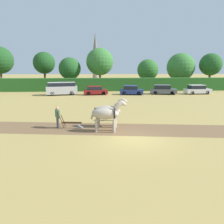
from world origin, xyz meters
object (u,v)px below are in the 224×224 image
at_px(tree_left, 44,63).
at_px(parked_car_center_left, 131,90).
at_px(church_spire, 96,55).
at_px(draft_horse_lead_right, 108,111).
at_px(parked_car_center_right, 197,90).
at_px(tree_far_left, 0,60).
at_px(tree_right, 181,67).
at_px(farmer_at_plow, 58,116).
at_px(draft_horse_lead_left, 107,114).
at_px(farmer_beside_team, 116,111).
at_px(tree_center_right, 148,70).
at_px(parked_car_left, 95,91).
at_px(tree_far_right, 211,65).
at_px(tree_center_left, 70,69).
at_px(parked_van, 62,88).
at_px(parked_car_center, 163,90).
at_px(plow, 73,124).
at_px(tree_center, 100,62).

height_order(tree_left, parked_car_center_left, tree_left).
bearing_deg(church_spire, parked_car_center_left, -81.13).
xyz_separation_m(draft_horse_lead_right, parked_car_center_right, (16.07, 19.77, -0.52)).
height_order(tree_far_left, tree_right, tree_far_left).
xyz_separation_m(tree_far_left, farmer_at_plow, (17.56, -31.73, -4.92)).
height_order(draft_horse_lead_right, parked_car_center_right, draft_horse_lead_right).
relative_size(draft_horse_lead_left, farmer_beside_team, 1.73).
bearing_deg(tree_center_right, farmer_beside_team, -107.63).
bearing_deg(parked_car_center_right, tree_far_left, 159.60).
relative_size(church_spire, parked_car_left, 3.90).
bearing_deg(tree_far_right, parked_car_center_left, -150.37).
bearing_deg(tree_center_left, church_spire, 81.08).
bearing_deg(farmer_beside_team, tree_center_right, 114.78).
height_order(parked_van, parked_car_center, parked_van).
xyz_separation_m(tree_left, parked_car_center_left, (17.05, -12.35, -4.62)).
relative_size(tree_far_left, tree_right, 1.16).
relative_size(plow, farmer_beside_team, 1.16).
bearing_deg(parked_car_center_left, draft_horse_lead_right, -94.24).
distance_m(draft_horse_lead_left, plow, 2.90).
distance_m(draft_horse_lead_left, farmer_at_plow, 3.94).
height_order(parked_van, parked_car_center_right, parked_van).
bearing_deg(parked_car_center_left, parked_van, -172.00).
bearing_deg(parked_van, parked_car_left, -11.22).
relative_size(draft_horse_lead_left, parked_van, 0.51).
bearing_deg(parked_car_center_left, tree_center, 125.21).
xyz_separation_m(parked_van, parked_car_center_right, (22.95, -0.02, -0.33)).
xyz_separation_m(parked_car_left, parked_car_center, (11.48, 0.03, 0.07)).
height_order(tree_center_right, farmer_beside_team, tree_center_right).
bearing_deg(farmer_at_plow, parked_car_left, 52.05).
relative_size(tree_right, parked_car_center_left, 1.85).
bearing_deg(church_spire, plow, -90.82).
bearing_deg(church_spire, draft_horse_lead_right, -88.29).
xyz_separation_m(tree_center, parked_car_center_left, (5.17, -10.57, -4.84)).
distance_m(tree_right, parked_car_center_left, 17.65).
distance_m(parked_car_center_left, parked_car_center_right, 11.42).
xyz_separation_m(draft_horse_lead_left, farmer_at_plow, (-3.75, 1.17, -0.37)).
height_order(tree_right, parked_van, tree_right).
height_order(tree_center, tree_center_right, tree_center).
relative_size(tree_far_right, parked_van, 1.42).
relative_size(tree_right, parked_car_center_right, 1.71).
height_order(farmer_at_plow, farmer_beside_team, farmer_at_plow).
bearing_deg(parked_van, tree_center, 46.98).
xyz_separation_m(tree_center, church_spire, (-1.32, 31.00, 2.78)).
height_order(tree_far_left, tree_center, tree_far_left).
xyz_separation_m(church_spire, draft_horse_lead_left, (1.66, -62.42, -7.02)).
height_order(tree_center_right, parked_car_center_left, tree_center_right).
xyz_separation_m(draft_horse_lead_right, parked_van, (-6.88, 19.79, -0.18)).
bearing_deg(parked_car_center_right, tree_center_left, 153.30).
bearing_deg(parked_car_center_left, tree_right, 52.23).
xyz_separation_m(farmer_at_plow, parked_car_center, (14.03, 19.97, -0.21)).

